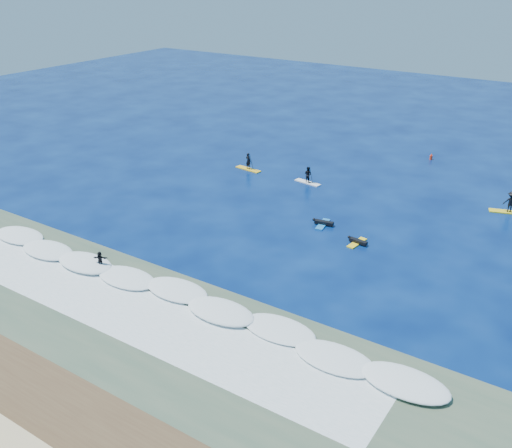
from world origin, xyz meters
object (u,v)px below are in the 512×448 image
Objects in this scene: sup_paddler_right at (510,203)px; marker_buoy at (431,157)px; sup_paddler_left at (248,164)px; prone_paddler_far at (323,223)px; wave_surfer at (100,260)px; sup_paddler_center at (308,176)px; prone_paddler_near at (357,242)px.

sup_paddler_right is 4.59× the size of marker_buoy.
sup_paddler_left is 15.43m from prone_paddler_far.
wave_surfer is at bearing 138.19° from prone_paddler_far.
sup_paddler_left is 23.92m from wave_surfer.
sup_paddler_center is at bearing 52.74° from wave_surfer.
prone_paddler_near is 4.19m from prone_paddler_far.
prone_paddler_far is 1.40× the size of wave_surfer.
prone_paddler_near is at bearing 17.73° from wave_surfer.
wave_surfer is at bearing -107.49° from marker_buoy.
sup_paddler_center is 1.30× the size of prone_paddler_near.
marker_buoy is (7.93, 14.09, -0.42)m from sup_paddler_center.
marker_buoy is (11.89, 37.72, -0.40)m from wave_surfer.
wave_surfer is at bearing -74.93° from sup_paddler_left.
wave_surfer is (-22.32, -26.91, -0.18)m from sup_paddler_right.
sup_paddler_center is 1.20× the size of prone_paddler_far.
sup_paddler_right is at bearing -57.25° from prone_paddler_far.
prone_paddler_far is 3.26× the size of marker_buoy.
prone_paddler_near is 3.02× the size of marker_buoy.
marker_buoy reaches higher than prone_paddler_near.
sup_paddler_center is 13.76m from prone_paddler_near.
sup_paddler_right is 16.89m from prone_paddler_far.
sup_paddler_right is (18.37, 3.28, 0.16)m from sup_paddler_center.
prone_paddler_near is at bearing -36.21° from sup_paddler_center.
marker_buoy is at bearing 50.01° from sup_paddler_left.
prone_paddler_near is 1.29× the size of wave_surfer.
marker_buoy is (2.05, 22.16, 0.15)m from prone_paddler_far.
prone_paddler_far is at bearing -24.60° from sup_paddler_left.
wave_surfer reaches higher than prone_paddler_far.
marker_buoy is at bearing 44.74° from wave_surfer.
sup_paddler_center is at bearing -119.38° from marker_buoy.
wave_surfer is (3.27, -23.70, 0.05)m from sup_paddler_left.
sup_paddler_center reaches higher than prone_paddler_far.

